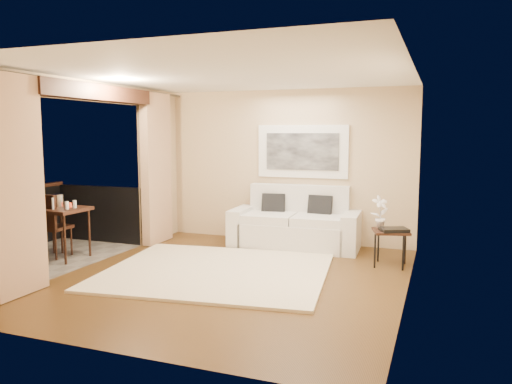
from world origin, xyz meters
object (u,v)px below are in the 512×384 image
at_px(balcony_chair_far, 49,221).
at_px(ice_bucket, 58,201).
at_px(sofa, 296,225).
at_px(orchid, 380,212).
at_px(bistro_table, 62,213).
at_px(side_table, 391,234).

relative_size(balcony_chair_far, ice_bucket, 5.05).
xyz_separation_m(sofa, orchid, (1.48, -0.61, 0.41)).
relative_size(bistro_table, balcony_chair_far, 0.79).
distance_m(sofa, ice_bucket, 3.87).
distance_m(side_table, ice_bucket, 5.10).
bearing_deg(side_table, balcony_chair_far, -164.50).
xyz_separation_m(side_table, orchid, (-0.17, 0.11, 0.30)).
relative_size(sofa, ice_bucket, 11.02).
bearing_deg(side_table, orchid, 147.19).
distance_m(sofa, side_table, 1.80).
height_order(bistro_table, balcony_chair_far, balcony_chair_far).
height_order(sofa, ice_bucket, sofa).
bearing_deg(orchid, sofa, 157.49).
xyz_separation_m(sofa, ice_bucket, (-3.27, -2.00, 0.53)).
xyz_separation_m(sofa, balcony_chair_far, (-3.37, -2.11, 0.22)).
bearing_deg(orchid, side_table, -32.81).
bearing_deg(bistro_table, balcony_chair_far, -165.98).
distance_m(orchid, balcony_chair_far, 5.07).
xyz_separation_m(bistro_table, ice_bucket, (-0.12, 0.06, 0.18)).
height_order(sofa, side_table, sofa).
distance_m(side_table, balcony_chair_far, 5.21).
bearing_deg(side_table, sofa, 156.32).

